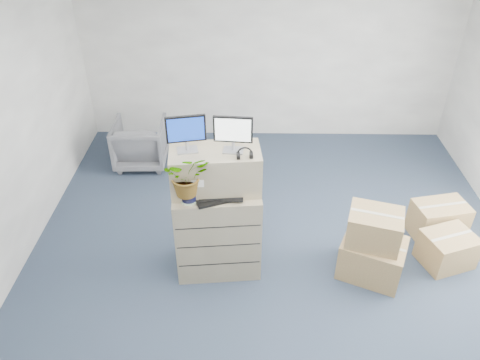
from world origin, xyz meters
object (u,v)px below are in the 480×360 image
object	(u,v)px
filing_cabinet_lower	(218,230)
keyboard	(220,198)
monitor_right	(233,132)
monitor_left	(186,132)
office_chair	(140,141)
water_bottle	(223,179)
potted_plant	(188,179)

from	to	relation	value
filing_cabinet_lower	keyboard	bearing A→B (deg)	-77.26
monitor_right	monitor_left	bearing A→B (deg)	-174.90
monitor_right	office_chair	distance (m)	3.00
office_chair	keyboard	bearing A→B (deg)	118.46
keyboard	office_chair	bearing A→B (deg)	98.91
filing_cabinet_lower	monitor_right	xyz separation A→B (m)	(0.18, 0.05, 1.24)
filing_cabinet_lower	water_bottle	bearing A→B (deg)	14.48
keyboard	office_chair	xyz separation A→B (m)	(-1.38, 2.38, -0.71)
monitor_right	water_bottle	xyz separation A→B (m)	(-0.11, -0.03, -0.55)
monitor_right	keyboard	xyz separation A→B (m)	(-0.14, -0.19, -0.67)
filing_cabinet_lower	potted_plant	bearing A→B (deg)	-154.28
monitor_left	water_bottle	distance (m)	0.66
potted_plant	office_chair	size ratio (longest dim) A/B	0.70
monitor_right	potted_plant	bearing A→B (deg)	-149.82
filing_cabinet_lower	water_bottle	size ratio (longest dim) A/B	3.85
keyboard	filing_cabinet_lower	bearing A→B (deg)	87.05
keyboard	water_bottle	bearing A→B (deg)	58.68
keyboard	potted_plant	world-z (taller)	potted_plant
monitor_left	potted_plant	bearing A→B (deg)	-98.32
keyboard	water_bottle	xyz separation A→B (m)	(0.03, 0.16, 0.13)
filing_cabinet_lower	office_chair	size ratio (longest dim) A/B	1.37
keyboard	monitor_left	bearing A→B (deg)	129.88
monitor_right	keyboard	size ratio (longest dim) A/B	0.77
filing_cabinet_lower	water_bottle	xyz separation A→B (m)	(0.07, 0.03, 0.69)
filing_cabinet_lower	water_bottle	distance (m)	0.69
water_bottle	potted_plant	bearing A→B (deg)	-150.90
filing_cabinet_lower	monitor_right	world-z (taller)	monitor_right
monitor_left	keyboard	size ratio (longest dim) A/B	0.78
monitor_left	office_chair	world-z (taller)	monitor_left
potted_plant	monitor_left	bearing A→B (deg)	93.33
monitor_left	water_bottle	world-z (taller)	monitor_left
filing_cabinet_lower	office_chair	xyz separation A→B (m)	(-1.34, 2.24, -0.15)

